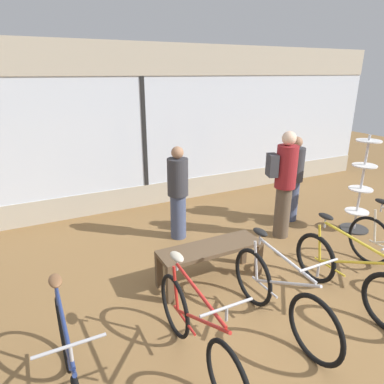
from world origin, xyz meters
TOP-DOWN VIEW (x-y plane):
  - ground_plane at (0.00, 0.00)m, footprint 24.00×24.00m
  - shop_back_wall at (0.00, 4.03)m, footprint 12.00×0.08m
  - bicycle_far_left at (-2.12, -0.08)m, footprint 0.46×1.71m
  - bicycle_left at (-1.01, -0.18)m, footprint 0.46×1.72m
  - bicycle_center at (0.03, -0.11)m, footprint 0.46×1.69m
  - bicycle_right at (1.05, -0.13)m, footprint 0.46×1.73m
  - accessory_rack at (2.90, 1.22)m, footprint 0.48×0.48m
  - display_bench at (-0.20, 1.00)m, footprint 1.40×0.44m
  - customer_near_rack at (-0.03, 2.37)m, footprint 0.34×0.34m
  - customer_by_window at (2.18, 2.10)m, footprint 0.43×0.55m
  - customer_mid_floor at (1.53, 1.63)m, footprint 0.55×0.44m

SIDE VIEW (x-z plane):
  - ground_plane at x=0.00m, z-range 0.00..0.00m
  - bicycle_right at x=1.05m, z-range -0.14..0.88m
  - bicycle_left at x=-1.01m, z-range -0.13..0.89m
  - bicycle_center at x=0.03m, z-range -0.13..0.90m
  - bicycle_far_left at x=-2.12m, z-range -0.13..0.91m
  - display_bench at x=-0.20m, z-range 0.16..0.68m
  - accessory_rack at x=2.90m, z-range -0.15..1.55m
  - customer_near_rack at x=-0.03m, z-range 0.03..1.60m
  - customer_by_window at x=2.18m, z-range 0.06..1.65m
  - customer_mid_floor at x=1.53m, z-range 0.08..1.88m
  - shop_back_wall at x=0.00m, z-range 0.04..3.24m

